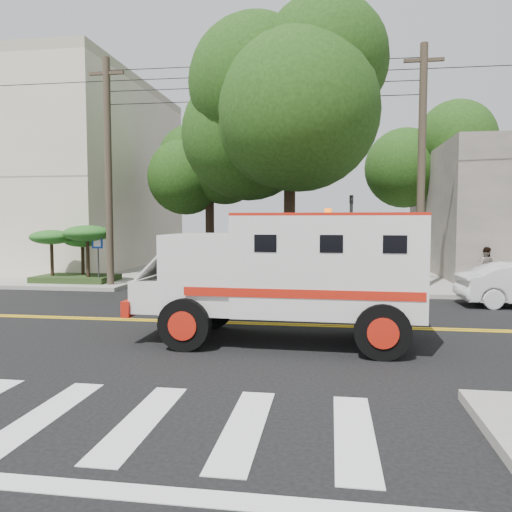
# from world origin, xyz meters

# --- Properties ---
(ground) EXTENTS (100.00, 100.00, 0.00)m
(ground) POSITION_xyz_m (0.00, 0.00, 0.00)
(ground) COLOR black
(ground) RESTS_ON ground
(sidewalk_nw) EXTENTS (17.00, 17.00, 0.15)m
(sidewalk_nw) POSITION_xyz_m (-13.50, 13.50, 0.07)
(sidewalk_nw) COLOR gray
(sidewalk_nw) RESTS_ON ground
(building_left) EXTENTS (16.00, 14.00, 10.00)m
(building_left) POSITION_xyz_m (-15.50, 15.00, 5.15)
(building_left) COLOR beige
(building_left) RESTS_ON sidewalk_nw
(utility_pole_left) EXTENTS (0.28, 0.28, 9.00)m
(utility_pole_left) POSITION_xyz_m (-5.60, 6.00, 4.50)
(utility_pole_left) COLOR #382D23
(utility_pole_left) RESTS_ON ground
(utility_pole_right) EXTENTS (0.28, 0.28, 9.00)m
(utility_pole_right) POSITION_xyz_m (6.30, 6.20, 4.50)
(utility_pole_right) COLOR #382D23
(utility_pole_right) RESTS_ON ground
(tree_main) EXTENTS (6.08, 5.70, 9.85)m
(tree_main) POSITION_xyz_m (1.94, 6.21, 7.20)
(tree_main) COLOR black
(tree_main) RESTS_ON ground
(tree_left) EXTENTS (4.48, 4.20, 7.70)m
(tree_left) POSITION_xyz_m (-2.68, 11.79, 5.73)
(tree_left) COLOR black
(tree_left) RESTS_ON ground
(tree_right) EXTENTS (4.80, 4.50, 8.20)m
(tree_right) POSITION_xyz_m (8.84, 15.77, 6.09)
(tree_right) COLOR black
(tree_right) RESTS_ON ground
(traffic_signal) EXTENTS (0.15, 0.18, 3.60)m
(traffic_signal) POSITION_xyz_m (3.80, 5.60, 2.23)
(traffic_signal) COLOR #3F3F42
(traffic_signal) RESTS_ON ground
(accessibility_sign) EXTENTS (0.45, 0.10, 2.02)m
(accessibility_sign) POSITION_xyz_m (-6.20, 6.17, 1.37)
(accessibility_sign) COLOR #3F3F42
(accessibility_sign) RESTS_ON ground
(palm_planter) EXTENTS (3.52, 2.63, 2.36)m
(palm_planter) POSITION_xyz_m (-7.44, 6.62, 1.65)
(palm_planter) COLOR #1E3314
(palm_planter) RESTS_ON sidewalk_nw
(armored_truck) EXTENTS (6.28, 2.65, 2.84)m
(armored_truck) POSITION_xyz_m (2.21, -1.81, 1.61)
(armored_truck) COLOR silver
(armored_truck) RESTS_ON ground
(pedestrian_a) EXTENTS (0.73, 0.72, 1.70)m
(pedestrian_a) POSITION_xyz_m (5.50, 7.11, 1.00)
(pedestrian_a) COLOR gray
(pedestrian_a) RESTS_ON sidewalk_ne
(pedestrian_b) EXTENTS (0.86, 0.74, 1.50)m
(pedestrian_b) POSITION_xyz_m (9.13, 8.03, 0.90)
(pedestrian_b) COLOR gray
(pedestrian_b) RESTS_ON sidewalk_ne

